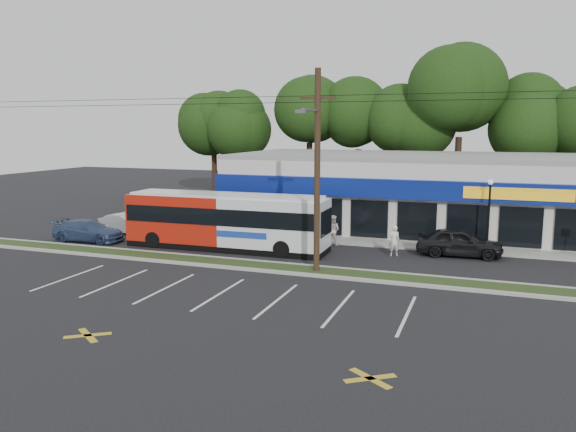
{
  "coord_description": "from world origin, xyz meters",
  "views": [
    {
      "loc": [
        10.97,
        -25.22,
        7.2
      ],
      "look_at": [
        0.04,
        5.0,
        2.12
      ],
      "focal_mm": 35.0,
      "sensor_mm": 36.0,
      "label": 1
    }
  ],
  "objects_px": {
    "car_dark": "(459,242)",
    "pedestrian_a": "(394,241)",
    "lamp_post": "(489,207)",
    "car_silver": "(127,224)",
    "car_blue": "(88,231)",
    "metrobus": "(226,220)",
    "utility_pole": "(314,165)",
    "pedestrian_b": "(333,230)"
  },
  "relations": [
    {
      "from": "lamp_post",
      "to": "car_dark",
      "type": "distance_m",
      "value": 2.87
    },
    {
      "from": "lamp_post",
      "to": "car_blue",
      "type": "distance_m",
      "value": 24.65
    },
    {
      "from": "utility_pole",
      "to": "metrobus",
      "type": "height_order",
      "value": "utility_pole"
    },
    {
      "from": "lamp_post",
      "to": "pedestrian_b",
      "type": "relative_size",
      "value": 2.27
    },
    {
      "from": "metrobus",
      "to": "pedestrian_a",
      "type": "bearing_deg",
      "value": 7.69
    },
    {
      "from": "lamp_post",
      "to": "car_dark",
      "type": "relative_size",
      "value": 0.9
    },
    {
      "from": "pedestrian_a",
      "to": "metrobus",
      "type": "bearing_deg",
      "value": -9.65
    },
    {
      "from": "lamp_post",
      "to": "pedestrian_a",
      "type": "height_order",
      "value": "lamp_post"
    },
    {
      "from": "car_blue",
      "to": "pedestrian_a",
      "type": "xyz_separation_m",
      "value": [
        19.04,
        2.47,
        0.2
      ]
    },
    {
      "from": "car_dark",
      "to": "car_blue",
      "type": "relative_size",
      "value": 1.01
    },
    {
      "from": "pedestrian_b",
      "to": "utility_pole",
      "type": "bearing_deg",
      "value": 99.93
    },
    {
      "from": "car_silver",
      "to": "car_blue",
      "type": "relative_size",
      "value": 0.89
    },
    {
      "from": "car_dark",
      "to": "pedestrian_a",
      "type": "relative_size",
      "value": 2.69
    },
    {
      "from": "pedestrian_b",
      "to": "car_silver",
      "type": "bearing_deg",
      "value": 7.12
    },
    {
      "from": "utility_pole",
      "to": "car_blue",
      "type": "xyz_separation_m",
      "value": [
        -15.83,
        2.6,
        -4.73
      ]
    },
    {
      "from": "car_blue",
      "to": "car_silver",
      "type": "bearing_deg",
      "value": -15.89
    },
    {
      "from": "metrobus",
      "to": "pedestrian_b",
      "type": "relative_size",
      "value": 6.61
    },
    {
      "from": "car_blue",
      "to": "metrobus",
      "type": "bearing_deg",
      "value": -86.36
    },
    {
      "from": "car_silver",
      "to": "pedestrian_a",
      "type": "distance_m",
      "value": 18.32
    },
    {
      "from": "utility_pole",
      "to": "car_silver",
      "type": "xyz_separation_m",
      "value": [
        -15.09,
        5.66,
        -4.72
      ]
    },
    {
      "from": "metrobus",
      "to": "car_silver",
      "type": "relative_size",
      "value": 2.96
    },
    {
      "from": "lamp_post",
      "to": "car_blue",
      "type": "xyz_separation_m",
      "value": [
        -24.0,
        -5.27,
        -1.99
      ]
    },
    {
      "from": "car_silver",
      "to": "pedestrian_a",
      "type": "xyz_separation_m",
      "value": [
        18.31,
        -0.59,
        0.19
      ]
    },
    {
      "from": "pedestrian_b",
      "to": "car_blue",
      "type": "bearing_deg",
      "value": 18.23
    },
    {
      "from": "metrobus",
      "to": "pedestrian_a",
      "type": "distance_m",
      "value": 9.9
    },
    {
      "from": "metrobus",
      "to": "car_silver",
      "type": "xyz_separation_m",
      "value": [
        -8.56,
        2.09,
        -1.07
      ]
    },
    {
      "from": "metrobus",
      "to": "car_blue",
      "type": "relative_size",
      "value": 2.65
    },
    {
      "from": "car_dark",
      "to": "pedestrian_a",
      "type": "distance_m",
      "value": 3.68
    },
    {
      "from": "pedestrian_b",
      "to": "car_dark",
      "type": "bearing_deg",
      "value": 179.4
    },
    {
      "from": "lamp_post",
      "to": "metrobus",
      "type": "height_order",
      "value": "lamp_post"
    },
    {
      "from": "utility_pole",
      "to": "car_silver",
      "type": "height_order",
      "value": "utility_pole"
    },
    {
      "from": "car_blue",
      "to": "pedestrian_b",
      "type": "bearing_deg",
      "value": -76.97
    },
    {
      "from": "lamp_post",
      "to": "metrobus",
      "type": "bearing_deg",
      "value": -163.7
    },
    {
      "from": "utility_pole",
      "to": "car_blue",
      "type": "relative_size",
      "value": 10.69
    },
    {
      "from": "car_silver",
      "to": "car_blue",
      "type": "bearing_deg",
      "value": 176.23
    },
    {
      "from": "pedestrian_b",
      "to": "lamp_post",
      "type": "bearing_deg",
      "value": -169.82
    },
    {
      "from": "car_dark",
      "to": "car_blue",
      "type": "height_order",
      "value": "car_dark"
    },
    {
      "from": "car_silver",
      "to": "pedestrian_b",
      "type": "xyz_separation_m",
      "value": [
        14.26,
        1.06,
        0.25
      ]
    },
    {
      "from": "utility_pole",
      "to": "car_dark",
      "type": "bearing_deg",
      "value": 43.1
    },
    {
      "from": "utility_pole",
      "to": "lamp_post",
      "type": "bearing_deg",
      "value": 43.95
    },
    {
      "from": "utility_pole",
      "to": "car_dark",
      "type": "distance_m",
      "value": 10.26
    },
    {
      "from": "car_blue",
      "to": "car_dark",
      "type": "bearing_deg",
      "value": -83.09
    }
  ]
}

